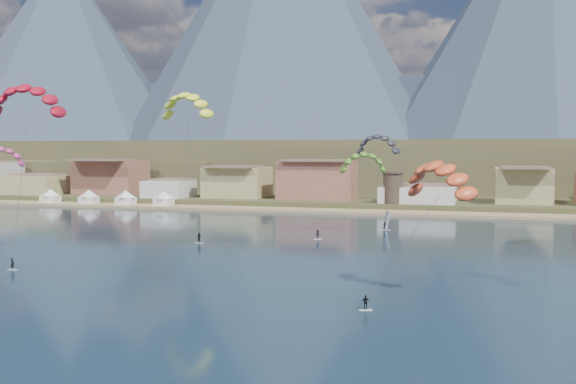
% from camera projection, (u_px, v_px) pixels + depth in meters
% --- Properties ---
extents(ground, '(2400.00, 2400.00, 0.00)m').
position_uv_depth(ground, '(200.00, 309.00, 67.53)').
color(ground, black).
rests_on(ground, ground).
extents(beach, '(2200.00, 12.00, 0.90)m').
position_uv_depth(beach, '(369.00, 212.00, 169.05)').
color(beach, tan).
rests_on(beach, ground).
extents(land, '(2200.00, 900.00, 4.00)m').
position_uv_depth(land, '(450.00, 168.00, 603.94)').
color(land, brown).
rests_on(land, ground).
extents(foothills, '(940.00, 210.00, 18.00)m').
position_uv_depth(foothills, '(469.00, 167.00, 283.36)').
color(foothills, brown).
rests_on(foothills, ground).
extents(mountain_ridge, '(2060.00, 480.00, 400.00)m').
position_uv_depth(mountain_ridge, '(449.00, 46.00, 851.02)').
color(mountain_ridge, '#2D384C').
rests_on(mountain_ridge, ground).
extents(town, '(400.00, 24.00, 12.00)m').
position_uv_depth(town, '(244.00, 178.00, 195.08)').
color(town, silver).
rests_on(town, ground).
extents(watchtower, '(5.82, 5.82, 8.60)m').
position_uv_depth(watchtower, '(393.00, 187.00, 174.92)').
color(watchtower, '#47382D').
rests_on(watchtower, ground).
extents(beach_tents, '(43.40, 6.40, 5.00)m').
position_uv_depth(beach_tents, '(106.00, 193.00, 190.18)').
color(beach_tents, white).
rests_on(beach_tents, ground).
extents(kitesurfer_red, '(12.12, 13.18, 27.23)m').
position_uv_depth(kitesurfer_red, '(27.00, 96.00, 97.83)').
color(kitesurfer_red, silver).
rests_on(kitesurfer_red, ground).
extents(kitesurfer_yellow, '(14.05, 14.83, 28.94)m').
position_uv_depth(kitesurfer_yellow, '(187.00, 102.00, 125.82)').
color(kitesurfer_yellow, silver).
rests_on(kitesurfer_yellow, ground).
extents(kitesurfer_orange, '(12.26, 14.84, 17.77)m').
position_uv_depth(kitesurfer_orange, '(440.00, 174.00, 73.33)').
color(kitesurfer_orange, silver).
rests_on(kitesurfer_orange, ground).
extents(kitesurfer_green, '(12.26, 13.42, 18.24)m').
position_uv_depth(kitesurfer_green, '(363.00, 160.00, 126.48)').
color(kitesurfer_green, silver).
rests_on(kitesurfer_green, ground).
extents(distant_kite_pink, '(9.36, 8.00, 18.49)m').
position_uv_depth(distant_kite_pink, '(1.00, 154.00, 129.01)').
color(distant_kite_pink, '#262626').
rests_on(distant_kite_pink, ground).
extents(distant_kite_dark, '(9.76, 6.70, 20.91)m').
position_uv_depth(distant_kite_dark, '(378.00, 141.00, 132.02)').
color(distant_kite_dark, '#262626').
rests_on(distant_kite_dark, ground).
extents(windsurfer, '(2.18, 2.38, 3.81)m').
position_uv_depth(windsurfer, '(386.00, 224.00, 133.62)').
color(windsurfer, silver).
rests_on(windsurfer, ground).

